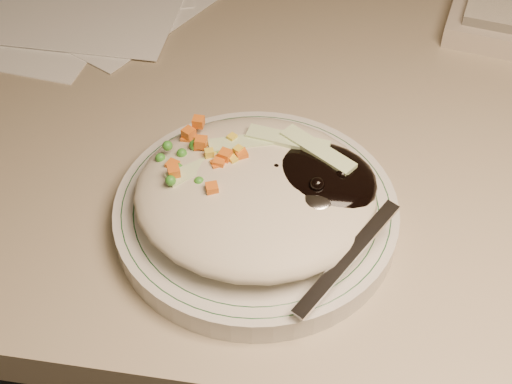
# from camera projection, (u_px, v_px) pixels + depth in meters

# --- Properties ---
(desk) EXTENTS (1.40, 0.70, 0.74)m
(desk) POSITION_uv_depth(u_px,v_px,m) (357.00, 216.00, 0.86)
(desk) COLOR gray
(desk) RESTS_ON ground
(plate) EXTENTS (0.23, 0.23, 0.02)m
(plate) POSITION_uv_depth(u_px,v_px,m) (256.00, 214.00, 0.59)
(plate) COLOR beige
(plate) RESTS_ON desk
(plate_rim) EXTENTS (0.22, 0.22, 0.00)m
(plate_rim) POSITION_uv_depth(u_px,v_px,m) (256.00, 205.00, 0.58)
(plate_rim) COLOR #144723
(plate_rim) RESTS_ON plate
(meal) EXTENTS (0.21, 0.19, 0.05)m
(meal) POSITION_uv_depth(u_px,v_px,m) (261.00, 188.00, 0.56)
(meal) COLOR #AEA68D
(meal) RESTS_ON plate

